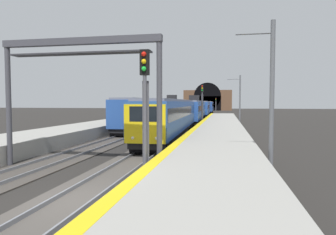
{
  "coord_description": "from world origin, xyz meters",
  "views": [
    {
      "loc": [
        -9.47,
        -5.07,
        3.46
      ],
      "look_at": [
        15.84,
        -0.24,
        2.15
      ],
      "focal_mm": 32.02,
      "sensor_mm": 36.0,
      "label": 1
    }
  ],
  "objects_px": {
    "train_adjacent_platform": "(172,109)",
    "railway_signal_far": "(216,103)",
    "train_main_approaching": "(199,109)",
    "railway_signal_near": "(145,104)",
    "overhead_signal_gantry": "(80,70)",
    "railway_signal_mid": "(202,101)",
    "catenary_mast_near": "(240,100)",
    "catenary_mast_far": "(271,96)"
  },
  "relations": [
    {
      "from": "railway_signal_mid",
      "to": "railway_signal_far",
      "type": "height_order",
      "value": "railway_signal_mid"
    },
    {
      "from": "train_main_approaching",
      "to": "train_adjacent_platform",
      "type": "bearing_deg",
      "value": -41.15
    },
    {
      "from": "overhead_signal_gantry",
      "to": "catenary_mast_far",
      "type": "distance_m",
      "value": 9.67
    },
    {
      "from": "train_adjacent_platform",
      "to": "railway_signal_far",
      "type": "bearing_deg",
      "value": -6.96
    },
    {
      "from": "railway_signal_mid",
      "to": "catenary_mast_near",
      "type": "bearing_deg",
      "value": 114.29
    },
    {
      "from": "train_adjacent_platform",
      "to": "railway_signal_far",
      "type": "xyz_separation_m",
      "value": [
        54.13,
        -6.47,
        0.82
      ]
    },
    {
      "from": "railway_signal_near",
      "to": "overhead_signal_gantry",
      "type": "bearing_deg",
      "value": -119.87
    },
    {
      "from": "railway_signal_far",
      "to": "catenary_mast_far",
      "type": "bearing_deg",
      "value": 3.31
    },
    {
      "from": "train_main_approaching",
      "to": "railway_signal_near",
      "type": "bearing_deg",
      "value": 0.88
    },
    {
      "from": "train_adjacent_platform",
      "to": "railway_signal_far",
      "type": "relative_size",
      "value": 11.04
    },
    {
      "from": "train_adjacent_platform",
      "to": "catenary_mast_near",
      "type": "xyz_separation_m",
      "value": [
        -8.56,
        -11.89,
        1.62
      ]
    },
    {
      "from": "catenary_mast_far",
      "to": "overhead_signal_gantry",
      "type": "bearing_deg",
      "value": 92.37
    },
    {
      "from": "railway_signal_near",
      "to": "catenary_mast_far",
      "type": "relative_size",
      "value": 0.77
    },
    {
      "from": "railway_signal_mid",
      "to": "catenary_mast_far",
      "type": "distance_m",
      "value": 29.34
    },
    {
      "from": "railway_signal_far",
      "to": "overhead_signal_gantry",
      "type": "bearing_deg",
      "value": -2.5
    },
    {
      "from": "railway_signal_far",
      "to": "catenary_mast_far",
      "type": "xyz_separation_m",
      "value": [
        -93.97,
        -5.43,
        0.67
      ]
    },
    {
      "from": "railway_signal_mid",
      "to": "train_main_approaching",
      "type": "bearing_deg",
      "value": -173.87
    },
    {
      "from": "overhead_signal_gantry",
      "to": "catenary_mast_far",
      "type": "height_order",
      "value": "catenary_mast_far"
    },
    {
      "from": "train_main_approaching",
      "to": "train_adjacent_platform",
      "type": "height_order",
      "value": "train_adjacent_platform"
    },
    {
      "from": "railway_signal_mid",
      "to": "catenary_mast_near",
      "type": "xyz_separation_m",
      "value": [
        2.45,
        -5.42,
        0.27
      ]
    },
    {
      "from": "train_adjacent_platform",
      "to": "railway_signal_mid",
      "type": "distance_m",
      "value": 12.84
    },
    {
      "from": "railway_signal_near",
      "to": "railway_signal_mid",
      "type": "bearing_deg",
      "value": -180.0
    },
    {
      "from": "railway_signal_mid",
      "to": "railway_signal_far",
      "type": "distance_m",
      "value": 65.15
    },
    {
      "from": "train_main_approaching",
      "to": "overhead_signal_gantry",
      "type": "bearing_deg",
      "value": -4.16
    },
    {
      "from": "railway_signal_near",
      "to": "catenary_mast_near",
      "type": "xyz_separation_m",
      "value": [
        34.04,
        -5.42,
        0.47
      ]
    },
    {
      "from": "train_main_approaching",
      "to": "railway_signal_far",
      "type": "height_order",
      "value": "railway_signal_far"
    },
    {
      "from": "train_adjacent_platform",
      "to": "railway_signal_mid",
      "type": "relative_size",
      "value": 9.31
    },
    {
      "from": "railway_signal_far",
      "to": "overhead_signal_gantry",
      "type": "relative_size",
      "value": 0.58
    },
    {
      "from": "train_main_approaching",
      "to": "railway_signal_near",
      "type": "height_order",
      "value": "railway_signal_near"
    },
    {
      "from": "train_main_approaching",
      "to": "catenary_mast_near",
      "type": "relative_size",
      "value": 11.38
    },
    {
      "from": "catenary_mast_near",
      "to": "train_adjacent_platform",
      "type": "bearing_deg",
      "value": 54.25
    },
    {
      "from": "train_main_approaching",
      "to": "catenary_mast_far",
      "type": "relative_size",
      "value": 11.72
    },
    {
      "from": "railway_signal_far",
      "to": "catenary_mast_near",
      "type": "distance_m",
      "value": 62.93
    },
    {
      "from": "railway_signal_far",
      "to": "overhead_signal_gantry",
      "type": "xyz_separation_m",
      "value": [
        -94.37,
        4.13,
        2.08
      ]
    },
    {
      "from": "railway_signal_mid",
      "to": "overhead_signal_gantry",
      "type": "bearing_deg",
      "value": -8.03
    },
    {
      "from": "railway_signal_far",
      "to": "overhead_signal_gantry",
      "type": "distance_m",
      "value": 94.48
    },
    {
      "from": "train_main_approaching",
      "to": "catenary_mast_near",
      "type": "distance_m",
      "value": 15.98
    },
    {
      "from": "railway_signal_near",
      "to": "catenary_mast_near",
      "type": "distance_m",
      "value": 34.48
    },
    {
      "from": "railway_signal_near",
      "to": "catenary_mast_far",
      "type": "distance_m",
      "value": 6.1
    },
    {
      "from": "railway_signal_near",
      "to": "railway_signal_far",
      "type": "distance_m",
      "value": 96.74
    },
    {
      "from": "railway_signal_near",
      "to": "catenary_mast_near",
      "type": "relative_size",
      "value": 0.75
    },
    {
      "from": "railway_signal_mid",
      "to": "train_adjacent_platform",
      "type": "bearing_deg",
      "value": -149.57
    }
  ]
}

